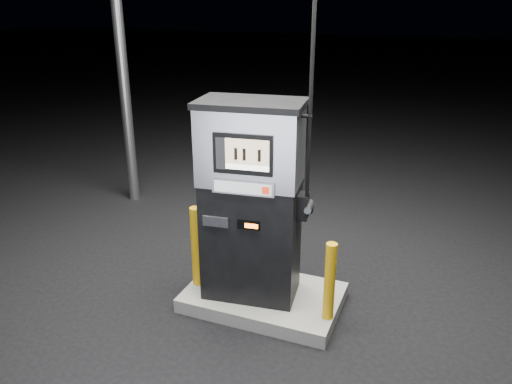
% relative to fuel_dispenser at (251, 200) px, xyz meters
% --- Properties ---
extents(ground, '(80.00, 80.00, 0.00)m').
position_rel_fuel_dispenser_xyz_m(ground, '(0.12, 0.05, -1.19)').
color(ground, black).
rests_on(ground, ground).
extents(pump_island, '(1.60, 1.00, 0.15)m').
position_rel_fuel_dispenser_xyz_m(pump_island, '(0.12, 0.05, -1.11)').
color(pump_island, slate).
rests_on(pump_island, ground).
extents(fuel_dispenser, '(1.15, 0.72, 4.20)m').
position_rel_fuel_dispenser_xyz_m(fuel_dispenser, '(0.00, 0.00, 0.00)').
color(fuel_dispenser, black).
rests_on(fuel_dispenser, pump_island).
extents(bollard_left, '(0.16, 0.16, 0.89)m').
position_rel_fuel_dispenser_xyz_m(bollard_left, '(-0.60, -0.06, -0.59)').
color(bollard_left, '#C98F0B').
rests_on(bollard_left, pump_island).
extents(bollard_right, '(0.14, 0.14, 0.80)m').
position_rel_fuel_dispenser_xyz_m(bollard_right, '(0.86, -0.15, -0.64)').
color(bollard_right, '#C98F0B').
rests_on(bollard_right, pump_island).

